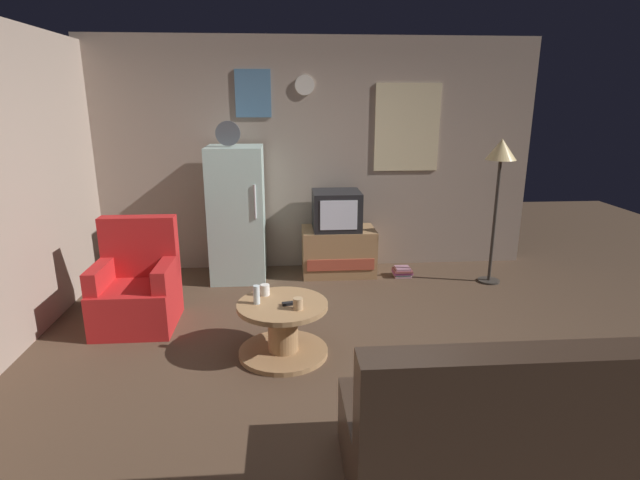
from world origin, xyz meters
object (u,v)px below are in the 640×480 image
armchair (137,289)px  standing_lamp (500,161)px  tv_stand (338,251)px  mug_ceramic_tan (298,304)px  fridge (237,214)px  wine_glass (257,295)px  mug_ceramic_white (265,290)px  crt_tv (336,210)px  remote_control (292,303)px  book_stack (402,272)px  couch (511,435)px  coffee_table (283,329)px

armchair → standing_lamp: bearing=12.6°
tv_stand → armchair: armchair is taller
mug_ceramic_tan → fridge: bearing=107.4°
fridge → mug_ceramic_tan: bearing=-72.6°
wine_glass → armchair: 1.31m
tv_stand → standing_lamp: bearing=-13.8°
mug_ceramic_white → crt_tv: bearing=66.0°
tv_stand → wine_glass: size_ratio=5.60×
mug_ceramic_white → mug_ceramic_tan: size_ratio=1.00×
mug_ceramic_tan → mug_ceramic_white: bearing=130.5°
crt_tv → mug_ceramic_tan: (-0.51, -2.03, -0.27)m
crt_tv → mug_ceramic_white: crt_tv is taller
tv_stand → remote_control: bearing=-106.7°
crt_tv → book_stack: crt_tv is taller
remote_control → mug_ceramic_tan: bearing=-74.6°
mug_ceramic_white → book_stack: bearing=45.6°
remote_control → mug_ceramic_white: bearing=123.8°
standing_lamp → wine_glass: (-2.52, -1.49, -0.84)m
remote_control → book_stack: 2.24m
crt_tv → couch: (0.55, -3.41, -0.45)m
standing_lamp → remote_control: (-2.25, -1.53, -0.90)m
crt_tv → armchair: crt_tv is taller
tv_stand → wine_glass: wine_glass is taller
fridge → standing_lamp: fridge is taller
standing_lamp → mug_ceramic_tan: 2.87m
coffee_table → book_stack: (1.39, 1.74, -0.17)m
crt_tv → armchair: 2.33m
coffee_table → mug_ceramic_white: mug_ceramic_white is taller
fridge → tv_stand: 1.25m
remote_control → armchair: 1.56m
coffee_table → wine_glass: wine_glass is taller
standing_lamp → mug_ceramic_tan: standing_lamp is taller
book_stack → armchair: bearing=-158.6°
fridge → coffee_table: bearing=-74.9°
remote_control → couch: couch is taller
mug_ceramic_tan → remote_control: mug_ceramic_tan is taller
book_stack → wine_glass: bearing=-132.5°
fridge → tv_stand: bearing=3.1°
fridge → mug_ceramic_tan: 2.08m
coffee_table → standing_lamp: bearing=32.8°
remote_control → crt_tv: bearing=62.8°
armchair → book_stack: armchair is taller
fridge → remote_control: (0.57, -1.88, -0.30)m
coffee_table → tv_stand: bearing=71.0°
standing_lamp → mug_ceramic_white: (-2.46, -1.32, -0.87)m
coffee_table → armchair: bearing=152.6°
tv_stand → mug_ceramic_tan: (-0.53, -2.03, 0.22)m
tv_stand → wine_glass: bearing=-114.2°
mug_ceramic_white → mug_ceramic_tan: 0.40m
wine_glass → mug_ceramic_white: bearing=71.2°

